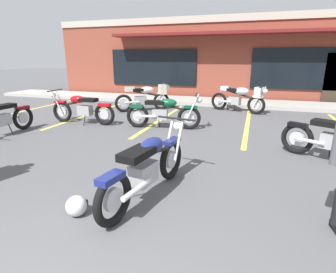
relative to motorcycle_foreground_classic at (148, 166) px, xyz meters
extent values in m
plane|color=#515154|center=(-0.14, 1.03, -0.46)|extent=(80.00, 80.00, 0.00)
cube|color=#A8A59E|center=(-0.14, 8.46, -0.39)|extent=(22.00, 1.80, 0.14)
cube|color=brown|center=(-0.14, 12.17, 1.39)|extent=(16.93, 5.30, 3.70)
cube|color=#B2AD9E|center=(-0.14, 9.49, 3.09)|extent=(16.93, 0.06, 0.30)
cube|color=black|center=(-3.53, 9.48, 0.99)|extent=(4.33, 0.06, 1.70)
cube|color=black|center=(3.25, 9.48, 0.99)|extent=(4.33, 0.06, 1.70)
cube|color=maroon|center=(-0.14, 9.07, 2.44)|extent=(10.16, 0.90, 0.12)
cube|color=#DBCC4C|center=(-6.78, 4.86, -0.46)|extent=(0.12, 4.80, 0.01)
cube|color=#DBCC4C|center=(-4.12, 4.86, -0.46)|extent=(0.12, 4.80, 0.01)
cube|color=#DBCC4C|center=(-1.47, 4.86, -0.46)|extent=(0.12, 4.80, 0.01)
cube|color=#DBCC4C|center=(1.19, 4.86, -0.46)|extent=(0.12, 4.80, 0.01)
torus|color=black|center=(-0.13, -0.73, -0.14)|extent=(0.21, 0.65, 0.64)
cylinder|color=#B7B7BC|center=(-0.13, -0.73, -0.14)|extent=(0.11, 0.29, 0.29)
torus|color=black|center=(0.12, 0.69, -0.14)|extent=(0.21, 0.65, 0.64)
cylinder|color=#B7B7BC|center=(0.12, 0.69, -0.14)|extent=(0.11, 0.29, 0.29)
cylinder|color=silver|center=(0.05, 0.80, 0.18)|extent=(0.10, 0.33, 0.66)
cylinder|color=silver|center=(0.23, 0.77, 0.18)|extent=(0.10, 0.33, 0.66)
cylinder|color=black|center=(0.15, 0.86, 0.50)|extent=(0.66, 0.15, 0.03)
sphere|color=silver|center=(0.17, 0.94, 0.36)|extent=(0.20, 0.20, 0.17)
cube|color=navy|center=(0.13, 0.73, 0.16)|extent=(0.20, 0.38, 0.06)
cube|color=#9E9EA3|center=(-0.02, -0.10, -0.06)|extent=(0.31, 0.44, 0.28)
cylinder|color=silver|center=(0.05, -0.49, -0.10)|extent=(0.17, 0.55, 0.07)
cylinder|color=black|center=(0.02, 0.10, 0.18)|extent=(0.22, 0.94, 0.26)
ellipsoid|color=navy|center=(0.02, 0.12, 0.26)|extent=(0.34, 0.52, 0.22)
cube|color=black|center=(-0.04, -0.24, 0.26)|extent=(0.37, 0.56, 0.10)
cube|color=navy|center=(-0.14, -0.75, 0.14)|extent=(0.22, 0.38, 0.08)
cylinder|color=black|center=(-0.21, -0.14, -0.32)|extent=(0.14, 0.05, 0.29)
torus|color=black|center=(-1.76, 3.60, -0.14)|extent=(0.65, 0.20, 0.64)
cylinder|color=#B7B7BC|center=(-1.76, 3.60, -0.14)|extent=(0.29, 0.10, 0.29)
torus|color=black|center=(-0.34, 3.82, -0.14)|extent=(0.65, 0.20, 0.64)
cylinder|color=#B7B7BC|center=(-0.34, 3.82, -0.14)|extent=(0.29, 0.10, 0.29)
cylinder|color=silver|center=(-0.25, 3.93, 0.18)|extent=(0.33, 0.09, 0.66)
cylinder|color=silver|center=(-0.22, 3.75, 0.18)|extent=(0.33, 0.09, 0.66)
cylinder|color=black|center=(-0.16, 3.85, 0.50)|extent=(0.14, 0.66, 0.03)
sphere|color=silver|center=(-0.08, 3.86, 0.36)|extent=(0.19, 0.19, 0.17)
cube|color=#0F4C2D|center=(-0.30, 3.83, 0.16)|extent=(0.38, 0.20, 0.06)
cube|color=#9E9EA3|center=(-1.12, 3.70, -0.06)|extent=(0.43, 0.30, 0.28)
cylinder|color=silver|center=(-1.47, 3.50, -0.10)|extent=(0.55, 0.16, 0.07)
cylinder|color=black|center=(-0.93, 3.73, 0.18)|extent=(0.94, 0.21, 0.26)
ellipsoid|color=#0F4C2D|center=(-0.91, 3.73, 0.26)|extent=(0.52, 0.33, 0.22)
cube|color=black|center=(-1.26, 3.67, 0.26)|extent=(0.56, 0.36, 0.10)
cube|color=#0F4C2D|center=(-1.78, 3.59, 0.14)|extent=(0.38, 0.21, 0.08)
cylinder|color=black|center=(-1.22, 3.86, -0.32)|extent=(0.04, 0.14, 0.29)
torus|color=black|center=(0.05, 7.06, -0.14)|extent=(0.63, 0.32, 0.64)
cylinder|color=#B7B7BC|center=(0.05, 7.06, -0.14)|extent=(0.29, 0.16, 0.29)
torus|color=black|center=(1.40, 6.55, -0.14)|extent=(0.63, 0.32, 0.64)
cylinder|color=#B7B7BC|center=(1.40, 6.55, -0.14)|extent=(0.29, 0.16, 0.29)
cylinder|color=silver|center=(1.53, 6.59, 0.18)|extent=(0.32, 0.16, 0.66)
cylinder|color=silver|center=(1.46, 6.43, 0.18)|extent=(0.32, 0.16, 0.66)
cylinder|color=black|center=(1.57, 6.48, 0.50)|extent=(0.26, 0.63, 0.03)
sphere|color=silver|center=(1.64, 6.45, 0.36)|extent=(0.22, 0.22, 0.17)
cube|color=silver|center=(1.44, 6.53, 0.16)|extent=(0.39, 0.26, 0.06)
cube|color=#9E9EA3|center=(0.65, 6.83, -0.06)|extent=(0.46, 0.37, 0.28)
cylinder|color=silver|center=(0.26, 6.83, -0.10)|extent=(0.54, 0.26, 0.07)
cylinder|color=black|center=(0.84, 6.76, 0.18)|extent=(0.90, 0.39, 0.26)
ellipsoid|color=silver|center=(0.88, 6.74, 0.30)|extent=(0.59, 0.46, 0.26)
cube|color=silver|center=(1.45, 6.53, 0.30)|extent=(0.32, 0.35, 0.36)
cube|color=black|center=(0.56, 6.86, 0.32)|extent=(0.46, 0.37, 0.10)
cube|color=silver|center=(0.28, 6.97, 0.36)|extent=(0.37, 0.30, 0.16)
cylinder|color=black|center=(0.65, 7.02, -0.32)|extent=(0.07, 0.13, 0.29)
torus|color=black|center=(-3.16, 5.50, -0.14)|extent=(0.56, 0.48, 0.64)
cylinder|color=#B7B7BC|center=(-3.16, 5.50, -0.14)|extent=(0.26, 0.23, 0.29)
torus|color=black|center=(-2.04, 6.40, -0.14)|extent=(0.56, 0.48, 0.64)
cylinder|color=#B7B7BC|center=(-2.04, 6.40, -0.14)|extent=(0.26, 0.23, 0.29)
cylinder|color=silver|center=(-2.01, 6.53, 0.18)|extent=(0.28, 0.24, 0.66)
cylinder|color=silver|center=(-1.90, 6.39, 0.18)|extent=(0.28, 0.24, 0.66)
cylinder|color=black|center=(-1.89, 6.51, 0.50)|extent=(0.44, 0.54, 0.03)
sphere|color=silver|center=(-1.83, 6.56, 0.36)|extent=(0.24, 0.24, 0.17)
cube|color=beige|center=(-2.00, 6.42, 0.16)|extent=(0.37, 0.33, 0.06)
cube|color=#9E9EA3|center=(-2.66, 5.90, -0.06)|extent=(0.46, 0.44, 0.28)
cylinder|color=silver|center=(-2.86, 5.56, -0.10)|extent=(0.47, 0.40, 0.07)
cylinder|color=black|center=(-2.51, 6.02, 0.18)|extent=(0.77, 0.63, 0.26)
ellipsoid|color=beige|center=(-2.47, 6.05, 0.30)|extent=(0.59, 0.56, 0.26)
cube|color=beige|center=(-2.00, 6.43, 0.30)|extent=(0.36, 0.37, 0.36)
cube|color=black|center=(-2.74, 5.84, 0.32)|extent=(0.46, 0.44, 0.10)
cube|color=beige|center=(-2.97, 5.65, 0.36)|extent=(0.37, 0.36, 0.16)
cylinder|color=black|center=(-2.83, 6.00, -0.32)|extent=(0.10, 0.12, 0.29)
torus|color=black|center=(-2.78, 3.54, -0.14)|extent=(0.64, 0.11, 0.64)
cylinder|color=#B7B7BC|center=(-2.78, 3.54, -0.14)|extent=(0.29, 0.07, 0.29)
torus|color=black|center=(-4.22, 3.51, -0.14)|extent=(0.64, 0.11, 0.64)
cylinder|color=#B7B7BC|center=(-4.22, 3.51, -0.14)|extent=(0.29, 0.07, 0.29)
cylinder|color=silver|center=(-4.32, 3.42, 0.18)|extent=(0.33, 0.05, 0.66)
cylinder|color=silver|center=(-4.32, 3.60, 0.18)|extent=(0.33, 0.05, 0.66)
cylinder|color=black|center=(-4.40, 3.51, 0.50)|extent=(0.05, 0.66, 0.03)
sphere|color=silver|center=(-4.48, 3.50, 0.36)|extent=(0.17, 0.17, 0.17)
cube|color=#B70F14|center=(-4.26, 3.51, 0.16)|extent=(0.36, 0.15, 0.06)
cube|color=#9E9EA3|center=(-3.42, 3.53, -0.06)|extent=(0.40, 0.25, 0.28)
cylinder|color=silver|center=(-3.05, 3.67, -0.10)|extent=(0.55, 0.08, 0.07)
cylinder|color=black|center=(-3.62, 3.52, 0.18)|extent=(0.94, 0.08, 0.26)
ellipsoid|color=#B70F14|center=(-3.64, 3.52, 0.26)|extent=(0.49, 0.27, 0.22)
cube|color=black|center=(-3.28, 3.53, 0.26)|extent=(0.53, 0.29, 0.10)
cube|color=#B70F14|center=(-2.76, 3.54, 0.14)|extent=(0.36, 0.17, 0.08)
cylinder|color=black|center=(-3.35, 3.35, -0.32)|extent=(0.03, 0.14, 0.29)
torus|color=black|center=(2.21, 2.59, -0.14)|extent=(0.61, 0.39, 0.64)
cylinder|color=#B7B7BC|center=(2.21, 2.59, -0.14)|extent=(0.28, 0.19, 0.29)
cube|color=#9E9EA3|center=(2.77, 2.29, -0.06)|extent=(0.47, 0.40, 0.28)
cylinder|color=silver|center=(2.38, 2.34, -0.10)|extent=(0.52, 0.32, 0.07)
cube|color=black|center=(2.65, 2.35, 0.26)|extent=(0.59, 0.49, 0.10)
cube|color=black|center=(2.19, 2.60, 0.14)|extent=(0.39, 0.31, 0.08)
cylinder|color=black|center=(2.80, 2.48, -0.32)|extent=(0.08, 0.13, 0.29)
torus|color=black|center=(-4.65, 2.44, -0.14)|extent=(0.12, 0.64, 0.64)
cylinder|color=#B7B7BC|center=(-4.65, 2.44, -0.14)|extent=(0.07, 0.29, 0.29)
cube|color=#9E9EA3|center=(-4.67, 1.80, -0.06)|extent=(0.25, 0.41, 0.28)
cylinder|color=silver|center=(-4.80, 2.18, -0.10)|extent=(0.09, 0.55, 0.07)
cube|color=black|center=(-4.67, 1.94, 0.26)|extent=(0.30, 0.53, 0.10)
cube|color=maroon|center=(-4.65, 2.46, 0.14)|extent=(0.17, 0.37, 0.08)
cylinder|color=black|center=(-4.49, 1.86, -0.32)|extent=(0.14, 0.03, 0.29)
sphere|color=silver|center=(-0.67, -0.71, -0.33)|extent=(0.26, 0.26, 0.26)
cube|color=black|center=(-0.67, -0.61, -0.34)|extent=(0.18, 0.03, 0.09)
camera|label=1|loc=(1.31, -3.16, 1.42)|focal=28.64mm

